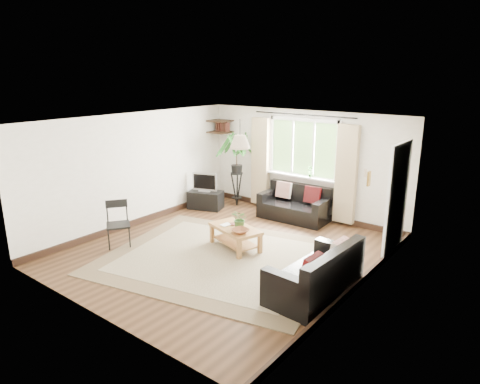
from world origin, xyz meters
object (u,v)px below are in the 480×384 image
Objects in this scene: palm_stand at (237,170)px; folding_chair at (118,226)px; sofa_back at (294,204)px; tv_stand at (206,200)px; sofa_right at (315,271)px; coffee_table at (235,238)px.

palm_stand is 2.02× the size of folding_chair.
tv_stand is (-2.10, -0.63, -0.15)m from sofa_back.
folding_chair reaches higher than sofa_back.
sofa_right is at bearing -56.73° from sofa_back.
sofa_right is 2.00× the size of tv_stand.
coffee_table is 2.55m from tv_stand.
folding_chair is (-1.72, -1.33, 0.23)m from coffee_table.
palm_stand reaches higher than coffee_table.
sofa_back is 0.96× the size of sofa_right.
sofa_back is 3.85m from folding_chair.
sofa_right reaches higher than tv_stand.
folding_chair is (0.36, -2.80, 0.23)m from tv_stand.
palm_stand is at bearing 33.63° from folding_chair.
folding_chair reaches higher than sofa_right.
folding_chair is at bearing -101.74° from tv_stand.
coffee_table is 2.78m from palm_stand.
folding_chair is at bearing -119.44° from sofa_back.
sofa_back is at bearing 8.07° from folding_chair.
coffee_table is (-2.00, 0.65, -0.17)m from sofa_right.
sofa_back is at bearing -141.23° from sofa_right.
coffee_table is at bearing -52.50° from palm_stand.
sofa_right reaches higher than sofa_back.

